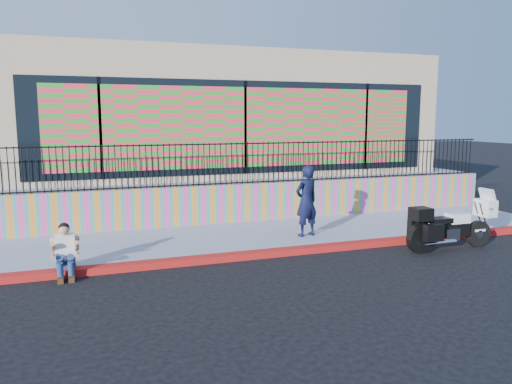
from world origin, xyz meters
name	(u,v)px	position (x,y,z in m)	size (l,w,h in m)	color
ground	(300,253)	(0.00, 0.00, 0.00)	(90.00, 90.00, 0.00)	black
red_curb	(301,250)	(0.00, 0.00, 0.07)	(16.00, 0.30, 0.15)	#AF0C1D
sidewalk	(275,235)	(0.00, 1.65, 0.07)	(16.00, 3.00, 0.15)	#8E94AB
mural_wall	(255,202)	(0.00, 3.25, 0.70)	(16.00, 0.20, 1.10)	#FF4399
metal_fence	(255,163)	(0.00, 3.25, 1.85)	(15.80, 0.04, 1.20)	black
elevated_platform	(211,183)	(0.00, 8.35, 0.62)	(16.00, 10.00, 1.25)	#8E94AB
storefront_building	(212,115)	(0.00, 8.13, 3.25)	(14.00, 8.06, 4.00)	tan
police_motorcycle	(449,225)	(3.49, -0.88, 0.60)	(2.31, 0.76, 1.44)	black
police_officer	(306,201)	(0.60, 0.99, 1.05)	(0.66, 0.43, 1.81)	black
seated_man	(65,256)	(-5.13, -0.10, 0.45)	(0.54, 0.71, 1.06)	navy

